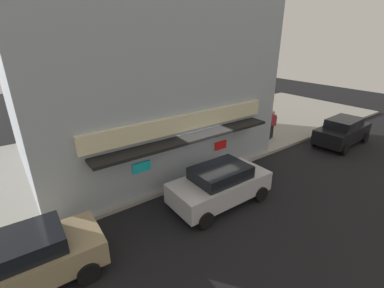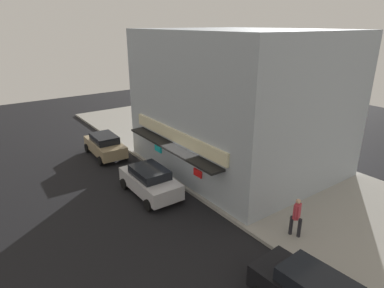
{
  "view_description": "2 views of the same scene",
  "coord_description": "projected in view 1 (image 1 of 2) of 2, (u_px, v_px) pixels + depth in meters",
  "views": [
    {
      "loc": [
        -7.06,
        -8.81,
        6.51
      ],
      "look_at": [
        0.08,
        0.93,
        1.56
      ],
      "focal_mm": 25.2,
      "sensor_mm": 36.0,
      "label": 1
    },
    {
      "loc": [
        14.3,
        -9.6,
        9.15
      ],
      "look_at": [
        -1.43,
        1.72,
        2.01
      ],
      "focal_mm": 30.88,
      "sensor_mm": 36.0,
      "label": 2
    }
  ],
  "objects": [
    {
      "name": "pedestrian",
      "position": [
        272.0,
        123.0,
        17.28
      ],
      "size": [
        0.56,
        0.53,
        1.84
      ],
      "color": "black",
      "rests_on": "sidewalk"
    },
    {
      "name": "traffic_light",
      "position": [
        225.0,
        105.0,
        13.79
      ],
      "size": [
        0.32,
        0.58,
        4.63
      ],
      "color": "black",
      "rests_on": "sidewalk"
    },
    {
      "name": "parked_car_silver",
      "position": [
        220.0,
        184.0,
        10.94
      ],
      "size": [
        4.21,
        2.12,
        1.63
      ],
      "color": "#B7B7BC",
      "rests_on": "ground_plane"
    },
    {
      "name": "parked_car_black",
      "position": [
        342.0,
        131.0,
        16.85
      ],
      "size": [
        4.38,
        2.18,
        1.68
      ],
      "color": "black",
      "rests_on": "ground_plane"
    },
    {
      "name": "fire_hydrant",
      "position": [
        147.0,
        175.0,
        12.21
      ],
      "size": [
        0.52,
        0.28,
        0.82
      ],
      "color": "red",
      "rests_on": "sidewalk"
    },
    {
      "name": "trash_can",
      "position": [
        235.0,
        138.0,
        16.49
      ],
      "size": [
        0.58,
        0.58,
        0.82
      ],
      "primitive_type": "cylinder",
      "color": "#2D2D2D",
      "rests_on": "sidewalk"
    },
    {
      "name": "ground_plane",
      "position": [
        202.0,
        180.0,
        12.91
      ],
      "size": [
        59.57,
        59.57,
        0.0
      ],
      "primitive_type": "plane",
      "color": "black"
    },
    {
      "name": "corner_building",
      "position": [
        134.0,
        75.0,
        14.46
      ],
      "size": [
        11.83,
        10.37,
        8.63
      ],
      "color": "#9EA8B2",
      "rests_on": "sidewalk"
    },
    {
      "name": "sidewalk",
      "position": [
        151.0,
        146.0,
        16.7
      ],
      "size": [
        39.71,
        10.24,
        0.17
      ],
      "primitive_type": "cube",
      "color": "gray",
      "rests_on": "ground_plane"
    },
    {
      "name": "parked_car_tan",
      "position": [
        21.0,
        262.0,
        7.24
      ],
      "size": [
        4.26,
        2.12,
        1.6
      ],
      "color": "#9E8966",
      "rests_on": "ground_plane"
    }
  ]
}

